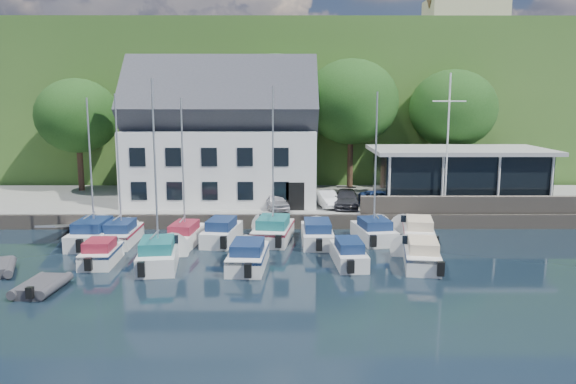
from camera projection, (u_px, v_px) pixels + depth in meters
name	position (u px, v px, depth m)	size (l,w,h in m)	color
ground	(330.00, 280.00, 27.60)	(180.00, 180.00, 0.00)	black
quay	(313.00, 204.00, 44.78)	(60.00, 13.00, 1.00)	gray
quay_face	(317.00, 222.00, 38.37)	(60.00, 0.30, 1.00)	#695F54
hillside	(300.00, 103.00, 87.41)	(160.00, 75.00, 16.00)	#305620
field_patch	(346.00, 54.00, 93.97)	(50.00, 30.00, 0.30)	#566934
farmhouse	(465.00, 13.00, 75.62)	(10.40, 7.00, 8.20)	#C3B197
harbor_building	(223.00, 144.00, 42.96)	(14.40, 8.20, 8.70)	white
club_pavilion	(457.00, 175.00, 42.92)	(13.20, 7.20, 4.10)	black
seawall	(491.00, 205.00, 38.63)	(18.00, 0.50, 1.20)	#695F54
gangway	(65.00, 236.00, 36.41)	(1.20, 6.00, 1.40)	#B7B7BC
car_silver	(275.00, 201.00, 39.94)	(1.44, 3.58, 1.22)	silver
car_white	(327.00, 199.00, 41.03)	(1.22, 3.51, 1.16)	white
car_dgrey	(346.00, 199.00, 40.87)	(1.73, 4.26, 1.24)	#2D2D32
car_blue	(377.00, 199.00, 40.82)	(1.42, 3.60, 1.23)	#315398
flagpole	(447.00, 143.00, 38.95)	(2.29, 0.20, 9.56)	white
tree_0	(79.00, 135.00, 47.54)	(6.96, 6.96, 9.51)	#15320F
tree_1	(183.00, 139.00, 48.22)	(6.45, 6.45, 8.82)	#15320F
tree_2	(275.00, 122.00, 48.32)	(8.49, 8.49, 11.61)	#15320F
tree_3	(351.00, 124.00, 48.83)	(8.21, 8.21, 11.23)	#15320F
tree_4	(452.00, 129.00, 48.91)	(7.55, 7.55, 10.32)	#15320F
boat_r1_0	(91.00, 166.00, 33.75)	(2.23, 7.00, 9.60)	silver
boat_r1_1	(119.00, 173.00, 33.95)	(1.93, 5.93, 8.79)	silver
boat_r1_2	(183.00, 176.00, 33.80)	(1.73, 6.37, 8.46)	silver
boat_r1_3	(222.00, 230.00, 34.88)	(1.88, 6.15, 1.53)	silver
boat_r1_4	(273.00, 166.00, 34.59)	(2.30, 6.61, 9.45)	silver
boat_r1_5	(317.00, 231.00, 34.62)	(2.01, 6.52, 1.46)	silver
boat_r1_6	(375.00, 171.00, 34.60)	(2.12, 5.82, 8.82)	silver
boat_r1_7	(418.00, 229.00, 35.21)	(1.97, 6.70, 1.49)	silver
boat_r2_0	(101.00, 251.00, 30.35)	(1.81, 4.83, 1.36)	silver
boat_r2_1	(155.00, 179.00, 29.14)	(2.14, 6.34, 9.46)	silver
boat_r2_2	(248.00, 254.00, 29.68)	(2.03, 6.15, 1.47)	silver
boat_r2_3	(349.00, 251.00, 30.32)	(1.67, 5.87, 1.39)	silver
boat_r2_4	(422.00, 252.00, 29.91)	(1.92, 6.20, 1.50)	silver
dinghy_1	(41.00, 284.00, 25.97)	(1.80, 3.00, 0.70)	#333337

